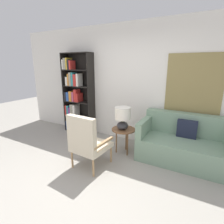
% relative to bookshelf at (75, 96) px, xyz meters
% --- Properties ---
extents(ground_plane, '(14.00, 14.00, 0.00)m').
position_rel_bookshelf_xyz_m(ground_plane, '(1.45, -1.84, -0.99)').
color(ground_plane, '#9E998E').
extents(wall_back, '(6.40, 0.08, 2.70)m').
position_rel_bookshelf_xyz_m(wall_back, '(1.48, 0.19, 0.36)').
color(wall_back, white).
rests_on(wall_back, ground_plane).
extents(bookshelf, '(0.85, 0.30, 2.09)m').
position_rel_bookshelf_xyz_m(bookshelf, '(0.00, 0.00, 0.00)').
color(bookshelf, black).
rests_on(bookshelf, ground_plane).
extents(armchair, '(0.61, 0.65, 0.99)m').
position_rel_bookshelf_xyz_m(armchair, '(1.37, -1.37, -0.45)').
color(armchair, tan).
rests_on(armchair, ground_plane).
extents(couch, '(1.66, 0.85, 0.88)m').
position_rel_bookshelf_xyz_m(couch, '(2.83, -0.25, -0.66)').
color(couch, gray).
rests_on(couch, ground_plane).
extents(side_table, '(0.48, 0.48, 0.53)m').
position_rel_bookshelf_xyz_m(side_table, '(1.68, -0.54, -0.52)').
color(side_table, brown).
rests_on(side_table, ground_plane).
extents(table_lamp, '(0.31, 0.31, 0.46)m').
position_rel_bookshelf_xyz_m(table_lamp, '(1.67, -0.57, -0.19)').
color(table_lamp, '#2D2D33').
rests_on(table_lamp, side_table).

